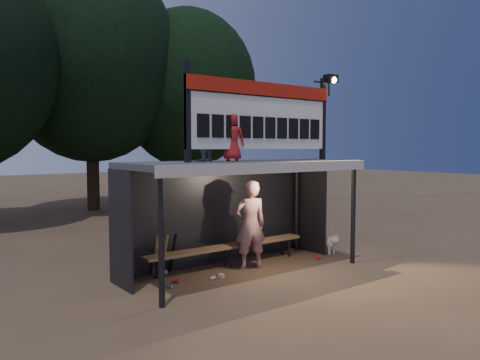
# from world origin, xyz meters

# --- Properties ---
(ground) EXTENTS (80.00, 80.00, 0.00)m
(ground) POSITION_xyz_m (0.00, 0.00, 0.00)
(ground) COLOR brown
(ground) RESTS_ON ground
(player) EXTENTS (0.80, 0.66, 1.90)m
(player) POSITION_xyz_m (0.31, 0.18, 0.95)
(player) COLOR silver
(player) RESTS_ON ground
(child_a) EXTENTS (0.67, 0.60, 1.13)m
(child_a) POSITION_xyz_m (-0.85, 0.31, 2.89)
(child_a) COLOR gray
(child_a) RESTS_ON dugout_shelter
(child_b) EXTENTS (0.56, 0.53, 0.97)m
(child_b) POSITION_xyz_m (-0.29, 0.01, 2.80)
(child_b) COLOR #AA1A20
(child_b) RESTS_ON dugout_shelter
(dugout_shelter) EXTENTS (5.10, 2.08, 2.32)m
(dugout_shelter) POSITION_xyz_m (0.00, 0.24, 1.85)
(dugout_shelter) COLOR #434245
(dugout_shelter) RESTS_ON ground
(scoreboard_assembly) EXTENTS (4.10, 0.27, 1.99)m
(scoreboard_assembly) POSITION_xyz_m (0.56, -0.01, 3.32)
(scoreboard_assembly) COLOR black
(scoreboard_assembly) RESTS_ON dugout_shelter
(bench) EXTENTS (4.00, 0.35, 0.48)m
(bench) POSITION_xyz_m (0.00, 0.55, 0.43)
(bench) COLOR olive
(bench) RESTS_ON ground
(tree_mid) EXTENTS (7.22, 7.22, 10.36)m
(tree_mid) POSITION_xyz_m (1.00, 11.50, 6.17)
(tree_mid) COLOR #312115
(tree_mid) RESTS_ON ground
(tree_right) EXTENTS (6.08, 6.08, 8.72)m
(tree_right) POSITION_xyz_m (5.00, 10.50, 5.19)
(tree_right) COLOR #312015
(tree_right) RESTS_ON ground
(dog) EXTENTS (0.36, 0.81, 0.49)m
(dog) POSITION_xyz_m (2.72, 0.14, 0.28)
(dog) COLOR beige
(dog) RESTS_ON ground
(bats) EXTENTS (0.48, 0.33, 0.84)m
(bats) POSITION_xyz_m (-1.43, 0.82, 0.43)
(bats) COLOR #956B45
(bats) RESTS_ON ground
(litter) EXTENTS (4.00, 1.20, 0.08)m
(litter) POSITION_xyz_m (-0.27, 0.20, 0.04)
(litter) COLOR red
(litter) RESTS_ON ground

